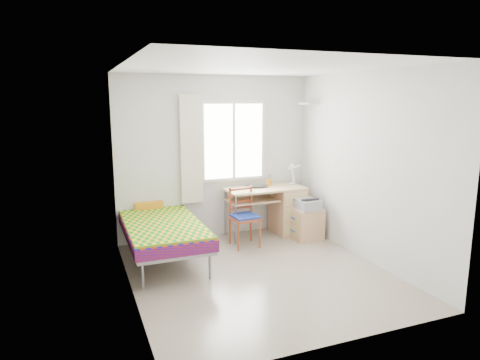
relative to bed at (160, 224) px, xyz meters
name	(u,v)px	position (x,y,z in m)	size (l,w,h in m)	color
floor	(259,273)	(1.06, -1.13, -0.46)	(3.50, 3.50, 0.00)	#BCAD93
ceiling	(261,67)	(1.06, -1.13, 2.14)	(3.50, 3.50, 0.00)	white
wall_back	(216,157)	(1.06, 0.62, 0.84)	(3.20, 3.20, 0.00)	silver
wall_left	(128,184)	(-0.54, -1.13, 0.84)	(3.50, 3.50, 0.00)	silver
wall_right	(366,167)	(2.66, -1.13, 0.84)	(3.50, 3.50, 0.00)	silver
window	(234,141)	(1.36, 0.60, 1.09)	(1.10, 0.04, 1.30)	white
curtain	(191,150)	(0.64, 0.55, 0.99)	(0.35, 0.05, 1.70)	#F8F0CD
floating_shelf	(309,104)	(2.55, 0.27, 1.69)	(0.20, 0.32, 0.03)	white
bed	(160,224)	(0.00, 0.00, 0.00)	(1.03, 2.19, 0.95)	gray
desk	(283,208)	(2.13, 0.28, -0.02)	(1.30, 0.61, 0.80)	tan
chair	(244,213)	(1.29, -0.04, 0.05)	(0.43, 0.43, 0.91)	#923E1C
cabinet	(306,223)	(2.34, -0.11, -0.21)	(0.49, 0.43, 0.50)	tan
printer	(307,204)	(2.33, -0.15, 0.13)	(0.33, 0.38, 0.17)	#A2A5AA
laptop	(258,187)	(1.66, 0.30, 0.36)	(0.37, 0.24, 0.03)	black
pen_cup	(269,182)	(1.94, 0.45, 0.40)	(0.09, 0.09, 0.11)	orange
task_lamp	(293,171)	(2.27, 0.25, 0.59)	(0.22, 0.32, 0.40)	white
book	(255,202)	(1.60, 0.24, 0.13)	(0.17, 0.23, 0.02)	gray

